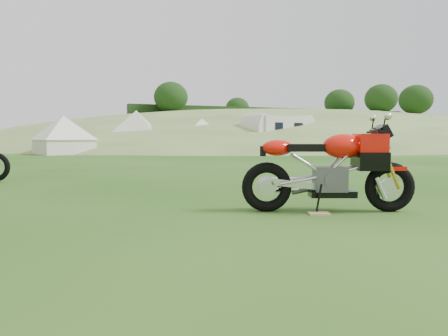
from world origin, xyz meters
name	(u,v)px	position (x,y,z in m)	size (l,w,h in m)	color
ground	(230,211)	(0.00, 0.00, 0.00)	(120.00, 120.00, 0.00)	#19440E
hillside	(280,144)	(24.00, 40.00, 0.00)	(80.00, 64.00, 8.00)	olive
hedgerow	(280,144)	(24.00, 40.00, 0.00)	(36.00, 1.20, 8.60)	black
sport_motorcycle	(329,163)	(1.20, -0.56, 0.66)	(2.20, 0.55, 1.32)	red
plywood_board	(319,214)	(0.96, -0.70, 0.01)	(0.27, 0.21, 0.02)	tan
tent_left	(64,133)	(-1.16, 20.52, 1.16)	(2.68, 2.68, 2.32)	white
tent_mid	(137,131)	(3.38, 22.88, 1.33)	(3.06, 3.06, 2.65)	beige
tent_right	(202,134)	(7.33, 21.37, 1.16)	(2.69, 2.69, 2.33)	white
caravan	(278,134)	(11.72, 19.12, 1.16)	(4.94, 2.21, 2.31)	silver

